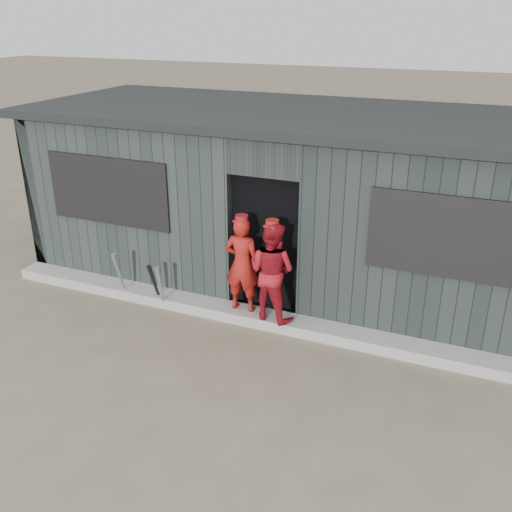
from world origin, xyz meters
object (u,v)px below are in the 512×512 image
at_px(player_red_left, 242,264).
at_px(player_red_right, 272,271).
at_px(dugout, 299,199).
at_px(bat_mid, 161,288).
at_px(bat_right, 155,284).
at_px(player_grey_back, 277,266).
at_px(bat_left, 120,276).

distance_m(player_red_left, player_red_right, 0.45).
relative_size(player_red_right, dugout, 0.16).
bearing_deg(player_red_left, dugout, -101.09).
height_order(player_red_left, player_red_right, player_red_right).
xyz_separation_m(bat_mid, dugout, (1.38, 1.89, 0.93)).
bearing_deg(player_red_left, bat_right, 3.39).
relative_size(bat_mid, player_grey_back, 0.57).
distance_m(player_grey_back, dugout, 1.32).
relative_size(bat_left, player_red_left, 0.60).
bearing_deg(player_grey_back, dugout, -83.83).
height_order(bat_mid, player_red_left, player_red_left).
bearing_deg(dugout, bat_right, -130.19).
relative_size(player_red_right, player_grey_back, 1.08).
distance_m(bat_right, player_grey_back, 1.77).
height_order(bat_mid, player_red_right, player_red_right).
bearing_deg(player_red_right, dugout, -70.76).
relative_size(bat_left, dugout, 0.10).
xyz_separation_m(player_grey_back, dugout, (-0.08, 1.14, 0.66)).
bearing_deg(bat_mid, player_red_left, 11.70).
xyz_separation_m(bat_left, player_red_right, (2.32, 0.14, 0.43)).
relative_size(bat_mid, player_red_left, 0.53).
bearing_deg(player_red_left, player_grey_back, -123.97).
height_order(bat_left, dugout, dugout).
relative_size(bat_right, dugout, 0.08).
bearing_deg(bat_right, player_grey_back, 22.68).
height_order(bat_right, player_red_left, player_red_left).
bearing_deg(dugout, player_red_left, -97.66).
xyz_separation_m(player_red_right, dugout, (-0.23, 1.71, 0.46)).
height_order(bat_right, player_red_right, player_red_right).
bearing_deg(bat_left, bat_mid, -3.26).
xyz_separation_m(bat_mid, player_red_left, (1.15, 0.24, 0.47)).
height_order(bat_mid, dugout, dugout).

